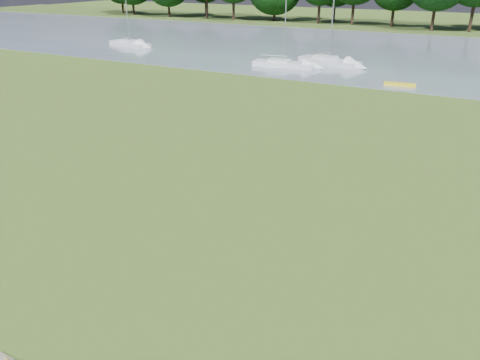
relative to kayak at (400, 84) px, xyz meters
The scene contains 7 objects.
ground 24.03m from the kayak, 92.77° to the right, with size 220.00×220.00×0.00m, color olive.
river 18.04m from the kayak, 93.70° to the left, with size 220.00×40.00×0.10m, color slate.
far_bank 48.01m from the kayak, 91.39° to the left, with size 220.00×20.00×0.40m, color #4C6626.
kayak is the anchor object (origin of this frame).
sailboat_0 12.78m from the kayak, 164.48° to the left, with size 6.49×2.42×8.71m.
sailboat_2 36.60m from the kayak, 168.37° to the left, with size 7.01×3.57×8.52m.
sailboat_4 11.02m from the kayak, 141.33° to the left, with size 7.03×3.77×9.03m.
Camera 1 is at (7.75, -17.61, 9.08)m, focal length 35.00 mm.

